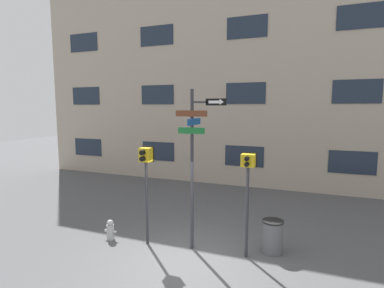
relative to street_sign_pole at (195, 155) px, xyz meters
name	(u,v)px	position (x,y,z in m)	size (l,w,h in m)	color
ground_plane	(182,264)	(-0.01, -0.87, -2.68)	(60.00, 60.00, 0.00)	#515154
building_facade	(247,62)	(-0.01, 7.47, 3.51)	(24.00, 0.64, 12.40)	tan
street_sign_pole	(195,155)	(0.00, 0.00, 0.00)	(1.40, 0.97, 4.46)	#2D2D33
pedestrian_signal_left	(146,168)	(-1.40, -0.20, -0.43)	(0.38, 0.40, 2.87)	#2D2D33
pedestrian_signal_right	(248,176)	(1.45, 0.06, -0.49)	(0.41, 0.40, 2.81)	#2D2D33
fire_hydrant	(110,230)	(-2.59, -0.33, -2.39)	(0.39, 0.23, 0.61)	#A5A5A8
trash_bin	(272,236)	(2.08, 0.56, -2.23)	(0.58, 0.58, 0.91)	#59595B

